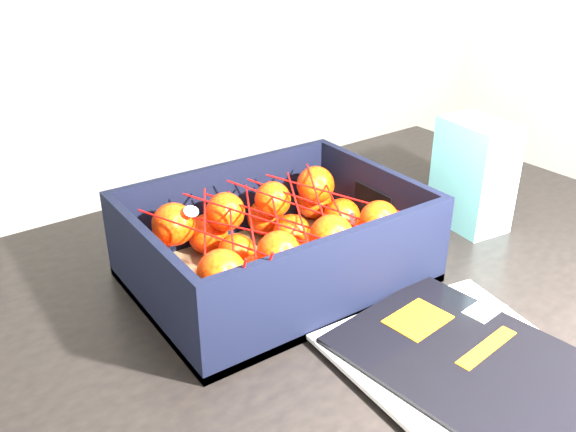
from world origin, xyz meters
TOP-DOWN VIEW (x-y plane):
  - table at (-0.30, 0.24)m, footprint 1.23×0.84m
  - magazine_stack at (-0.31, -0.01)m, footprint 0.28×0.31m
  - produce_crate at (-0.38, 0.28)m, footprint 0.38×0.28m
  - clementine_heap at (-0.38, 0.27)m, footprint 0.36×0.27m
  - mesh_net at (-0.39, 0.27)m, footprint 0.31×0.25m
  - retail_carton at (-0.02, 0.24)m, footprint 0.09×0.13m

SIDE VIEW (x-z plane):
  - table at x=-0.30m, z-range 0.28..1.03m
  - magazine_stack at x=-0.31m, z-range 0.75..0.77m
  - produce_crate at x=-0.38m, z-range 0.73..0.86m
  - clementine_heap at x=-0.38m, z-range 0.75..0.86m
  - retail_carton at x=-0.02m, z-range 0.75..0.93m
  - mesh_net at x=-0.39m, z-range 0.81..0.89m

